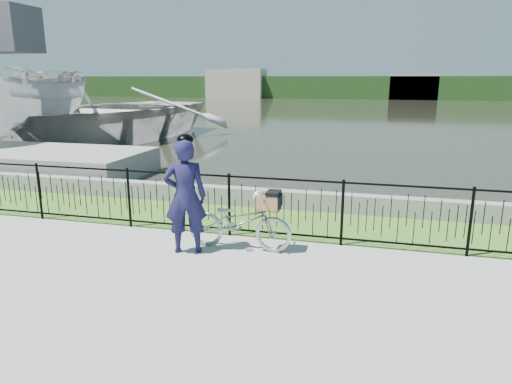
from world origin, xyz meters
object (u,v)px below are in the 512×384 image
(cyclist, at_px, (185,195))
(boat_near, at_px, (12,103))
(bicycle_rig, at_px, (240,221))
(boat_far, at_px, (111,114))

(cyclist, height_order, boat_near, boat_near)
(cyclist, bearing_deg, bicycle_rig, 22.48)
(bicycle_rig, distance_m, boat_far, 15.25)
(bicycle_rig, relative_size, cyclist, 0.91)
(boat_near, bearing_deg, cyclist, -37.57)
(cyclist, height_order, boat_far, boat_far)
(boat_near, distance_m, boat_far, 4.53)
(cyclist, xyz_separation_m, boat_far, (-8.81, 12.15, 0.24))
(bicycle_rig, distance_m, cyclist, 1.00)
(cyclist, bearing_deg, boat_far, 125.94)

